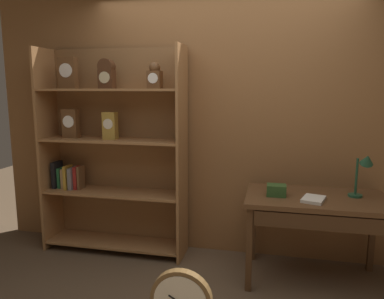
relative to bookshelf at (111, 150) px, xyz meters
The scene contains 6 objects.
back_wood_panel 1.15m from the bookshelf, 10.62° to the left, with size 4.80×0.05×2.60m, color brown.
bookshelf is the anchor object (origin of this frame).
workbench 2.01m from the bookshelf, ahead, with size 1.16×0.68×0.75m.
desk_lamp 2.32m from the bookshelf, ahead, with size 0.17×0.17×0.39m.
toolbox_small 1.67m from the bookshelf, ahead, with size 0.16×0.13×0.09m, color #2D5123.
open_repair_manual 1.97m from the bookshelf, 10.50° to the right, with size 0.16×0.22×0.03m, color silver.
Camera 1 is at (0.48, -2.24, 1.64)m, focal length 34.22 mm.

